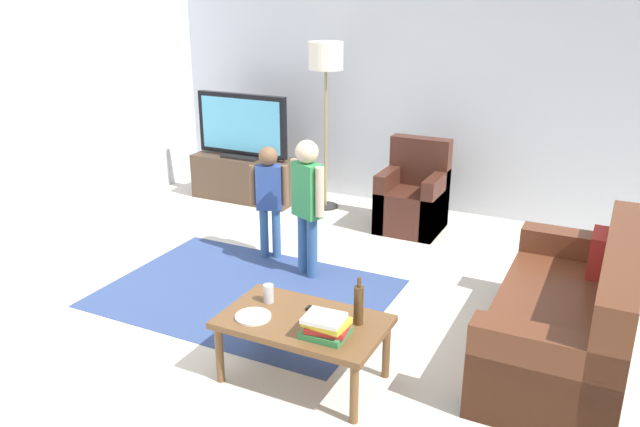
{
  "coord_description": "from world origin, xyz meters",
  "views": [
    {
      "loc": [
        2.08,
        -3.59,
        2.33
      ],
      "look_at": [
        0.0,
        0.6,
        0.65
      ],
      "focal_mm": 35.94,
      "sensor_mm": 36.0,
      "label": 1
    }
  ],
  "objects_px": {
    "tv": "(242,126)",
    "soda_can": "(269,293)",
    "tv_stand": "(245,178)",
    "armchair": "(413,200)",
    "coffee_table": "(303,326)",
    "child_center": "(307,196)",
    "child_near_tv": "(269,192)",
    "book_stack": "(326,326)",
    "floor_lamp": "(326,65)",
    "plate": "(253,317)",
    "bottle": "(359,305)",
    "tv_remote": "(319,311)",
    "couch": "(574,321)"
  },
  "relations": [
    {
      "from": "couch",
      "to": "bottle",
      "type": "xyz_separation_m",
      "value": [
        -1.14,
        -0.86,
        0.26
      ]
    },
    {
      "from": "tv_remote",
      "to": "plate",
      "type": "bearing_deg",
      "value": -141.33
    },
    {
      "from": "coffee_table",
      "to": "soda_can",
      "type": "relative_size",
      "value": 8.33
    },
    {
      "from": "couch",
      "to": "floor_lamp",
      "type": "height_order",
      "value": "floor_lamp"
    },
    {
      "from": "armchair",
      "to": "coffee_table",
      "type": "bearing_deg",
      "value": -85.1
    },
    {
      "from": "tv_remote",
      "to": "child_center",
      "type": "bearing_deg",
      "value": 122.94
    },
    {
      "from": "armchair",
      "to": "soda_can",
      "type": "distance_m",
      "value": 2.73
    },
    {
      "from": "child_center",
      "to": "soda_can",
      "type": "xyz_separation_m",
      "value": [
        0.38,
        -1.27,
        -0.22
      ]
    },
    {
      "from": "bottle",
      "to": "plate",
      "type": "xyz_separation_m",
      "value": [
        -0.6,
        -0.22,
        -0.12
      ]
    },
    {
      "from": "book_stack",
      "to": "soda_can",
      "type": "height_order",
      "value": "book_stack"
    },
    {
      "from": "couch",
      "to": "child_near_tv",
      "type": "relative_size",
      "value": 1.76
    },
    {
      "from": "tv",
      "to": "child_center",
      "type": "relative_size",
      "value": 0.94
    },
    {
      "from": "couch",
      "to": "child_near_tv",
      "type": "distance_m",
      "value": 2.7
    },
    {
      "from": "couch",
      "to": "tv",
      "type": "bearing_deg",
      "value": 153.09
    },
    {
      "from": "tv",
      "to": "plate",
      "type": "relative_size",
      "value": 5.0
    },
    {
      "from": "armchair",
      "to": "child_center",
      "type": "bearing_deg",
      "value": -106.76
    },
    {
      "from": "tv_stand",
      "to": "coffee_table",
      "type": "bearing_deg",
      "value": -51.77
    },
    {
      "from": "couch",
      "to": "child_center",
      "type": "relative_size",
      "value": 1.54
    },
    {
      "from": "book_stack",
      "to": "coffee_table",
      "type": "bearing_deg",
      "value": 150.96
    },
    {
      "from": "book_stack",
      "to": "plate",
      "type": "distance_m",
      "value": 0.49
    },
    {
      "from": "floor_lamp",
      "to": "plate",
      "type": "relative_size",
      "value": 8.09
    },
    {
      "from": "armchair",
      "to": "book_stack",
      "type": "distance_m",
      "value": 2.99
    },
    {
      "from": "couch",
      "to": "child_center",
      "type": "xyz_separation_m",
      "value": [
        -2.14,
        0.41,
        0.41
      ]
    },
    {
      "from": "coffee_table",
      "to": "tv_remote",
      "type": "bearing_deg",
      "value": 67.38
    },
    {
      "from": "tv",
      "to": "book_stack",
      "type": "distance_m",
      "value": 3.88
    },
    {
      "from": "tv_remote",
      "to": "coffee_table",
      "type": "bearing_deg",
      "value": -110.0
    },
    {
      "from": "tv_remote",
      "to": "soda_can",
      "type": "relative_size",
      "value": 1.42
    },
    {
      "from": "book_stack",
      "to": "tv_remote",
      "type": "height_order",
      "value": "book_stack"
    },
    {
      "from": "child_center",
      "to": "coffee_table",
      "type": "relative_size",
      "value": 1.17
    },
    {
      "from": "couch",
      "to": "coffee_table",
      "type": "distance_m",
      "value": 1.75
    },
    {
      "from": "plate",
      "to": "floor_lamp",
      "type": "bearing_deg",
      "value": 108.24
    },
    {
      "from": "soda_can",
      "to": "couch",
      "type": "bearing_deg",
      "value": 25.96
    },
    {
      "from": "couch",
      "to": "coffee_table",
      "type": "bearing_deg",
      "value": -146.77
    },
    {
      "from": "tv",
      "to": "tv_remote",
      "type": "xyz_separation_m",
      "value": [
        2.31,
        -2.73,
        -0.42
      ]
    },
    {
      "from": "armchair",
      "to": "soda_can",
      "type": "bearing_deg",
      "value": -91.21
    },
    {
      "from": "floor_lamp",
      "to": "soda_can",
      "type": "xyz_separation_m",
      "value": [
        1.01,
        -2.92,
        -1.06
      ]
    },
    {
      "from": "tv_stand",
      "to": "coffee_table",
      "type": "height_order",
      "value": "tv_stand"
    },
    {
      "from": "child_near_tv",
      "to": "bottle",
      "type": "height_order",
      "value": "child_near_tv"
    },
    {
      "from": "floor_lamp",
      "to": "child_near_tv",
      "type": "bearing_deg",
      "value": -83.67
    },
    {
      "from": "child_near_tv",
      "to": "child_center",
      "type": "relative_size",
      "value": 0.88
    },
    {
      "from": "tv_stand",
      "to": "armchair",
      "type": "height_order",
      "value": "armchair"
    },
    {
      "from": "child_near_tv",
      "to": "tv_remote",
      "type": "xyz_separation_m",
      "value": [
        1.2,
        -1.43,
        -0.19
      ]
    },
    {
      "from": "child_near_tv",
      "to": "tv_stand",
      "type": "bearing_deg",
      "value": 130.1
    },
    {
      "from": "armchair",
      "to": "book_stack",
      "type": "bearing_deg",
      "value": -81.24
    },
    {
      "from": "floor_lamp",
      "to": "child_center",
      "type": "bearing_deg",
      "value": -68.98
    },
    {
      "from": "armchair",
      "to": "child_near_tv",
      "type": "bearing_deg",
      "value": -125.5
    },
    {
      "from": "tv_remote",
      "to": "soda_can",
      "type": "xyz_separation_m",
      "value": [
        -0.35,
        -0.02,
        0.05
      ]
    },
    {
      "from": "couch",
      "to": "child_center",
      "type": "bearing_deg",
      "value": 169.1
    },
    {
      "from": "tv",
      "to": "soda_can",
      "type": "bearing_deg",
      "value": -54.5
    },
    {
      "from": "couch",
      "to": "floor_lamp",
      "type": "relative_size",
      "value": 1.01
    }
  ]
}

